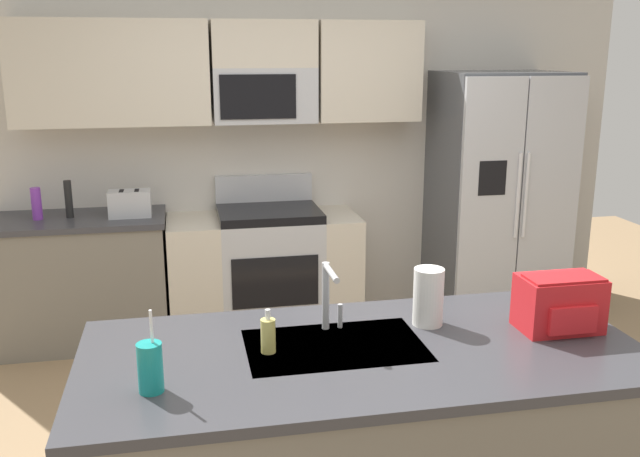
{
  "coord_description": "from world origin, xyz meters",
  "views": [
    {
      "loc": [
        -0.77,
        -3.02,
        2.0
      ],
      "look_at": [
        -0.04,
        0.6,
        1.05
      ],
      "focal_mm": 39.11,
      "sensor_mm": 36.0,
      "label": 1
    }
  ],
  "objects_px": {
    "paper_towel_roll": "(428,297)",
    "sink_faucet": "(329,292)",
    "pepper_mill": "(69,199)",
    "drink_cup_teal": "(150,367)",
    "soap_dispenser": "(268,335)",
    "toaster": "(130,204)",
    "refrigerator": "(497,198)",
    "range_oven": "(265,270)",
    "bottle_purple": "(37,204)",
    "backpack": "(560,302)"
  },
  "relations": [
    {
      "from": "bottle_purple",
      "to": "backpack",
      "type": "distance_m",
      "value": 3.42
    },
    {
      "from": "paper_towel_roll",
      "to": "drink_cup_teal",
      "type": "bearing_deg",
      "value": -161.18
    },
    {
      "from": "pepper_mill",
      "to": "bottle_purple",
      "type": "relative_size",
      "value": 1.18
    },
    {
      "from": "sink_faucet",
      "to": "backpack",
      "type": "height_order",
      "value": "sink_faucet"
    },
    {
      "from": "sink_faucet",
      "to": "drink_cup_teal",
      "type": "bearing_deg",
      "value": -150.58
    },
    {
      "from": "drink_cup_teal",
      "to": "bottle_purple",
      "type": "bearing_deg",
      "value": 107.32
    },
    {
      "from": "refrigerator",
      "to": "paper_towel_roll",
      "type": "bearing_deg",
      "value": -121.5
    },
    {
      "from": "drink_cup_teal",
      "to": "soap_dispenser",
      "type": "relative_size",
      "value": 1.71
    },
    {
      "from": "toaster",
      "to": "pepper_mill",
      "type": "xyz_separation_m",
      "value": [
        -0.4,
        0.05,
        0.04
      ]
    },
    {
      "from": "range_oven",
      "to": "paper_towel_roll",
      "type": "xyz_separation_m",
      "value": [
        0.4,
        -2.28,
        0.58
      ]
    },
    {
      "from": "drink_cup_teal",
      "to": "backpack",
      "type": "height_order",
      "value": "drink_cup_teal"
    },
    {
      "from": "refrigerator",
      "to": "drink_cup_teal",
      "type": "bearing_deg",
      "value": -133.52
    },
    {
      "from": "toaster",
      "to": "paper_towel_roll",
      "type": "relative_size",
      "value": 1.17
    },
    {
      "from": "backpack",
      "to": "soap_dispenser",
      "type": "bearing_deg",
      "value": 179.23
    },
    {
      "from": "sink_faucet",
      "to": "paper_towel_roll",
      "type": "bearing_deg",
      "value": -1.5
    },
    {
      "from": "range_oven",
      "to": "pepper_mill",
      "type": "height_order",
      "value": "pepper_mill"
    },
    {
      "from": "toaster",
      "to": "bottle_purple",
      "type": "height_order",
      "value": "bottle_purple"
    },
    {
      "from": "toaster",
      "to": "sink_faucet",
      "type": "relative_size",
      "value": 0.99
    },
    {
      "from": "range_oven",
      "to": "drink_cup_teal",
      "type": "distance_m",
      "value": 2.79
    },
    {
      "from": "bottle_purple",
      "to": "drink_cup_teal",
      "type": "height_order",
      "value": "drink_cup_teal"
    },
    {
      "from": "sink_faucet",
      "to": "paper_towel_roll",
      "type": "xyz_separation_m",
      "value": [
        0.42,
        -0.01,
        -0.05
      ]
    },
    {
      "from": "drink_cup_teal",
      "to": "soap_dispenser",
      "type": "distance_m",
      "value": 0.48
    },
    {
      "from": "bottle_purple",
      "to": "drink_cup_teal",
      "type": "distance_m",
      "value": 2.76
    },
    {
      "from": "range_oven",
      "to": "paper_towel_roll",
      "type": "height_order",
      "value": "paper_towel_roll"
    },
    {
      "from": "refrigerator",
      "to": "soap_dispenser",
      "type": "bearing_deg",
      "value": -130.85
    },
    {
      "from": "refrigerator",
      "to": "paper_towel_roll",
      "type": "height_order",
      "value": "refrigerator"
    },
    {
      "from": "bottle_purple",
      "to": "range_oven",
      "type": "bearing_deg",
      "value": 0.56
    },
    {
      "from": "refrigerator",
      "to": "paper_towel_roll",
      "type": "relative_size",
      "value": 7.71
    },
    {
      "from": "pepper_mill",
      "to": "sink_faucet",
      "type": "xyz_separation_m",
      "value": [
        1.3,
        -2.26,
        0.04
      ]
    },
    {
      "from": "sink_faucet",
      "to": "backpack",
      "type": "bearing_deg",
      "value": -10.46
    },
    {
      "from": "sink_faucet",
      "to": "backpack",
      "type": "distance_m",
      "value": 0.93
    },
    {
      "from": "range_oven",
      "to": "soap_dispenser",
      "type": "relative_size",
      "value": 8.0
    },
    {
      "from": "range_oven",
      "to": "backpack",
      "type": "bearing_deg",
      "value": -69.65
    },
    {
      "from": "refrigerator",
      "to": "paper_towel_roll",
      "type": "distance_m",
      "value": 2.59
    },
    {
      "from": "drink_cup_teal",
      "to": "paper_towel_roll",
      "type": "height_order",
      "value": "drink_cup_teal"
    },
    {
      "from": "toaster",
      "to": "pepper_mill",
      "type": "relative_size",
      "value": 1.1
    },
    {
      "from": "sink_faucet",
      "to": "soap_dispenser",
      "type": "height_order",
      "value": "sink_faucet"
    },
    {
      "from": "soap_dispenser",
      "to": "range_oven",
      "type": "bearing_deg",
      "value": 83.54
    },
    {
      "from": "refrigerator",
      "to": "soap_dispenser",
      "type": "height_order",
      "value": "refrigerator"
    },
    {
      "from": "pepper_mill",
      "to": "toaster",
      "type": "bearing_deg",
      "value": -7.12
    },
    {
      "from": "paper_towel_roll",
      "to": "range_oven",
      "type": "bearing_deg",
      "value": 100.07
    },
    {
      "from": "refrigerator",
      "to": "bottle_purple",
      "type": "bearing_deg",
      "value": 179.0
    },
    {
      "from": "toaster",
      "to": "backpack",
      "type": "xyz_separation_m",
      "value": [
        1.82,
        -2.38,
        0.03
      ]
    },
    {
      "from": "toaster",
      "to": "soap_dispenser",
      "type": "bearing_deg",
      "value": -74.91
    },
    {
      "from": "pepper_mill",
      "to": "paper_towel_roll",
      "type": "bearing_deg",
      "value": -52.95
    },
    {
      "from": "paper_towel_roll",
      "to": "pepper_mill",
      "type": "bearing_deg",
      "value": 127.05
    },
    {
      "from": "bottle_purple",
      "to": "paper_towel_roll",
      "type": "xyz_separation_m",
      "value": [
        1.92,
        -2.26,
        0.01
      ]
    },
    {
      "from": "refrigerator",
      "to": "backpack",
      "type": "height_order",
      "value": "refrigerator"
    },
    {
      "from": "sink_faucet",
      "to": "soap_dispenser",
      "type": "xyz_separation_m",
      "value": [
        -0.26,
        -0.15,
        -0.1
      ]
    },
    {
      "from": "paper_towel_roll",
      "to": "sink_faucet",
      "type": "bearing_deg",
      "value": 178.5
    }
  ]
}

